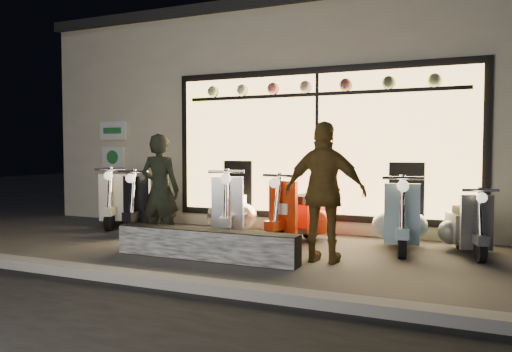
% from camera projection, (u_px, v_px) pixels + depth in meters
% --- Properties ---
extents(ground, '(40.00, 40.00, 0.00)m').
position_uv_depth(ground, '(225.00, 250.00, 7.22)').
color(ground, '#383533').
rests_on(ground, ground).
extents(kerb, '(40.00, 0.25, 0.12)m').
position_uv_depth(kerb, '(141.00, 279.00, 5.38)').
color(kerb, slate).
rests_on(kerb, ground).
extents(shop_building, '(10.20, 6.23, 4.20)m').
position_uv_depth(shop_building, '(322.00, 122.00, 11.67)').
color(shop_building, beige).
rests_on(shop_building, ground).
extents(graffiti_barrier, '(2.58, 0.28, 0.40)m').
position_uv_depth(graffiti_barrier, '(206.00, 244.00, 6.59)').
color(graffiti_barrier, black).
rests_on(graffiti_barrier, ground).
extents(scooter_silver, '(0.84, 1.51, 1.09)m').
position_uv_depth(scooter_silver, '(231.00, 210.00, 8.33)').
color(scooter_silver, black).
rests_on(scooter_silver, ground).
extents(scooter_red, '(0.69, 1.47, 1.05)m').
position_uv_depth(scooter_red, '(302.00, 215.00, 7.89)').
color(scooter_red, black).
rests_on(scooter_red, ground).
extents(scooter_black, '(0.64, 1.49, 1.06)m').
position_uv_depth(scooter_black, '(151.00, 206.00, 9.05)').
color(scooter_black, black).
rests_on(scooter_black, ground).
extents(scooter_cream, '(0.87, 1.47, 1.07)m').
position_uv_depth(scooter_cream, '(121.00, 203.00, 9.64)').
color(scooter_cream, black).
rests_on(scooter_cream, ground).
extents(scooter_blue, '(0.62, 1.48, 1.05)m').
position_uv_depth(scooter_blue, '(400.00, 220.00, 7.35)').
color(scooter_blue, black).
rests_on(scooter_blue, ground).
extents(scooter_grey, '(0.63, 1.27, 0.91)m').
position_uv_depth(scooter_grey, '(466.00, 227.00, 7.02)').
color(scooter_grey, black).
rests_on(scooter_grey, ground).
extents(man, '(0.64, 0.45, 1.69)m').
position_uv_depth(man, '(160.00, 190.00, 7.54)').
color(man, black).
rests_on(man, ground).
extents(woman, '(1.07, 0.45, 1.82)m').
position_uv_depth(woman, '(325.00, 192.00, 6.38)').
color(woman, brown).
rests_on(woman, ground).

